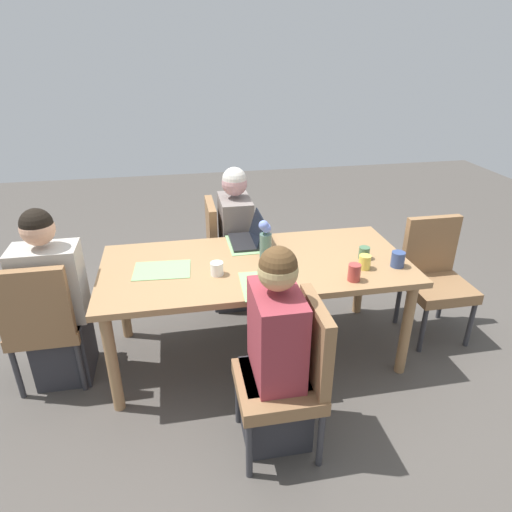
{
  "coord_description": "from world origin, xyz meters",
  "views": [
    {
      "loc": [
        0.49,
        2.62,
        2.07
      ],
      "look_at": [
        0.0,
        0.0,
        0.78
      ],
      "focal_mm": 31.44,
      "sensor_mm": 36.0,
      "label": 1
    }
  ],
  "objects_px": {
    "person_far_left_far": "(276,361)",
    "chair_head_left_right_near": "(435,272)",
    "coffee_mug_near_left": "(364,253)",
    "coffee_mug_near_right": "(365,262)",
    "laptop_near_left_mid": "(249,237)",
    "chair_far_left_far": "(292,371)",
    "person_near_left_mid": "(236,247)",
    "coffee_mug_far_left": "(217,269)",
    "dining_table": "(256,273)",
    "person_head_right_left_near": "(55,308)",
    "flower_vase": "(265,239)",
    "coffee_mug_centre_right": "(354,272)",
    "chair_near_left_mid": "(226,248)",
    "coffee_mug_centre_left": "(398,259)",
    "chair_head_right_left_near": "(44,319)"
  },
  "relations": [
    {
      "from": "person_head_right_left_near",
      "to": "coffee_mug_near_right",
      "type": "distance_m",
      "value": 2.01
    },
    {
      "from": "person_head_right_left_near",
      "to": "coffee_mug_far_left",
      "type": "height_order",
      "value": "person_head_right_left_near"
    },
    {
      "from": "chair_near_left_mid",
      "to": "flower_vase",
      "type": "xyz_separation_m",
      "value": [
        -0.19,
        0.72,
        0.37
      ]
    },
    {
      "from": "coffee_mug_far_left",
      "to": "chair_near_left_mid",
      "type": "bearing_deg",
      "value": -100.28
    },
    {
      "from": "flower_vase",
      "to": "laptop_near_left_mid",
      "type": "relative_size",
      "value": 0.85
    },
    {
      "from": "chair_near_left_mid",
      "to": "coffee_mug_near_left",
      "type": "relative_size",
      "value": 10.87
    },
    {
      "from": "dining_table",
      "to": "person_far_left_far",
      "type": "relative_size",
      "value": 1.7
    },
    {
      "from": "chair_near_left_mid",
      "to": "coffee_mug_far_left",
      "type": "distance_m",
      "value": 0.96
    },
    {
      "from": "chair_far_left_far",
      "to": "person_far_left_far",
      "type": "bearing_deg",
      "value": -38.76
    },
    {
      "from": "flower_vase",
      "to": "coffee_mug_centre_right",
      "type": "height_order",
      "value": "flower_vase"
    },
    {
      "from": "chair_near_left_mid",
      "to": "chair_far_left_far",
      "type": "xyz_separation_m",
      "value": [
        -0.15,
        1.61,
        0.0
      ]
    },
    {
      "from": "chair_head_right_left_near",
      "to": "person_far_left_far",
      "type": "distance_m",
      "value": 1.5
    },
    {
      "from": "chair_near_left_mid",
      "to": "person_near_left_mid",
      "type": "distance_m",
      "value": 0.1
    },
    {
      "from": "dining_table",
      "to": "coffee_mug_centre_right",
      "type": "relative_size",
      "value": 18.92
    },
    {
      "from": "person_head_right_left_near",
      "to": "chair_near_left_mid",
      "type": "bearing_deg",
      "value": -147.22
    },
    {
      "from": "chair_near_left_mid",
      "to": "coffee_mug_centre_left",
      "type": "relative_size",
      "value": 8.86
    },
    {
      "from": "chair_near_left_mid",
      "to": "laptop_near_left_mid",
      "type": "xyz_separation_m",
      "value": [
        -0.12,
        0.46,
        0.28
      ]
    },
    {
      "from": "person_far_left_far",
      "to": "laptop_near_left_mid",
      "type": "xyz_separation_m",
      "value": [
        -0.05,
        -1.09,
        0.25
      ]
    },
    {
      "from": "flower_vase",
      "to": "coffee_mug_centre_right",
      "type": "bearing_deg",
      "value": 138.56
    },
    {
      "from": "person_near_left_mid",
      "to": "coffee_mug_far_left",
      "type": "distance_m",
      "value": 0.91
    },
    {
      "from": "dining_table",
      "to": "flower_vase",
      "type": "xyz_separation_m",
      "value": [
        -0.08,
        -0.07,
        0.22
      ]
    },
    {
      "from": "chair_far_left_far",
      "to": "coffee_mug_far_left",
      "type": "bearing_deg",
      "value": -66.3
    },
    {
      "from": "dining_table",
      "to": "person_near_left_mid",
      "type": "height_order",
      "value": "person_near_left_mid"
    },
    {
      "from": "chair_far_left_far",
      "to": "laptop_near_left_mid",
      "type": "xyz_separation_m",
      "value": [
        0.03,
        -1.15,
        0.28
      ]
    },
    {
      "from": "chair_near_left_mid",
      "to": "person_far_left_far",
      "type": "relative_size",
      "value": 0.75
    },
    {
      "from": "coffee_mug_centre_left",
      "to": "coffee_mug_centre_right",
      "type": "height_order",
      "value": "coffee_mug_centre_right"
    },
    {
      "from": "chair_far_left_far",
      "to": "flower_vase",
      "type": "height_order",
      "value": "flower_vase"
    },
    {
      "from": "person_near_left_mid",
      "to": "flower_vase",
      "type": "relative_size",
      "value": 4.41
    },
    {
      "from": "person_near_left_mid",
      "to": "chair_head_left_right_near",
      "type": "height_order",
      "value": "person_near_left_mid"
    },
    {
      "from": "chair_head_left_right_near",
      "to": "coffee_mug_near_left",
      "type": "height_order",
      "value": "chair_head_left_right_near"
    },
    {
      "from": "chair_far_left_far",
      "to": "chair_head_left_right_near",
      "type": "distance_m",
      "value": 1.6
    },
    {
      "from": "dining_table",
      "to": "person_far_left_far",
      "type": "distance_m",
      "value": 0.78
    },
    {
      "from": "coffee_mug_near_right",
      "to": "laptop_near_left_mid",
      "type": "bearing_deg",
      "value": -39.0
    },
    {
      "from": "person_head_right_left_near",
      "to": "chair_far_left_far",
      "type": "xyz_separation_m",
      "value": [
        -1.34,
        0.84,
        -0.03
      ]
    },
    {
      "from": "person_far_left_far",
      "to": "chair_head_left_right_near",
      "type": "bearing_deg",
      "value": -149.93
    },
    {
      "from": "coffee_mug_near_right",
      "to": "coffee_mug_far_left",
      "type": "relative_size",
      "value": 1.1
    },
    {
      "from": "flower_vase",
      "to": "coffee_mug_centre_left",
      "type": "distance_m",
      "value": 0.87
    },
    {
      "from": "person_near_left_mid",
      "to": "coffee_mug_centre_right",
      "type": "bearing_deg",
      "value": 118.43
    },
    {
      "from": "chair_near_left_mid",
      "to": "coffee_mug_centre_right",
      "type": "height_order",
      "value": "chair_near_left_mid"
    },
    {
      "from": "person_head_right_left_near",
      "to": "coffee_mug_near_left",
      "type": "bearing_deg",
      "value": 177.64
    },
    {
      "from": "flower_vase",
      "to": "coffee_mug_centre_right",
      "type": "distance_m",
      "value": 0.63
    },
    {
      "from": "person_head_right_left_near",
      "to": "chair_head_left_right_near",
      "type": "height_order",
      "value": "person_head_right_left_near"
    },
    {
      "from": "person_head_right_left_near",
      "to": "chair_head_left_right_near",
      "type": "bearing_deg",
      "value": -179.19
    },
    {
      "from": "chair_head_right_left_near",
      "to": "flower_vase",
      "type": "xyz_separation_m",
      "value": [
        -1.44,
        -0.13,
        0.37
      ]
    },
    {
      "from": "coffee_mug_centre_left",
      "to": "coffee_mug_centre_right",
      "type": "bearing_deg",
      "value": 19.68
    },
    {
      "from": "coffee_mug_near_left",
      "to": "coffee_mug_centre_right",
      "type": "height_order",
      "value": "coffee_mug_centre_right"
    },
    {
      "from": "coffee_mug_near_left",
      "to": "coffee_mug_near_right",
      "type": "height_order",
      "value": "coffee_mug_near_right"
    },
    {
      "from": "laptop_near_left_mid",
      "to": "coffee_mug_near_right",
      "type": "bearing_deg",
      "value": 141.0
    },
    {
      "from": "coffee_mug_near_left",
      "to": "coffee_mug_near_right",
      "type": "xyz_separation_m",
      "value": [
        0.06,
        0.14,
        0.0
      ]
    },
    {
      "from": "chair_head_left_right_near",
      "to": "coffee_mug_near_left",
      "type": "relative_size",
      "value": 10.87
    }
  ]
}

